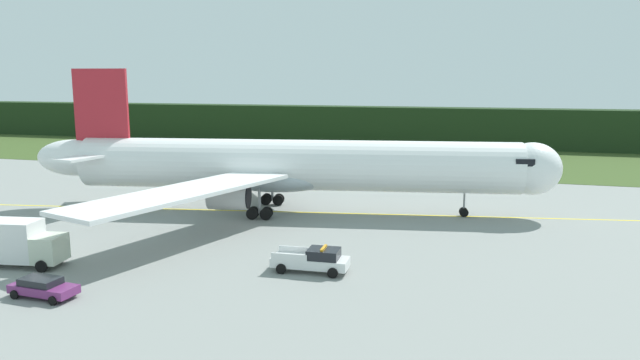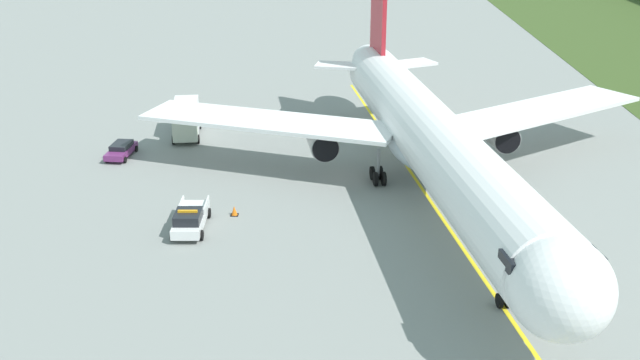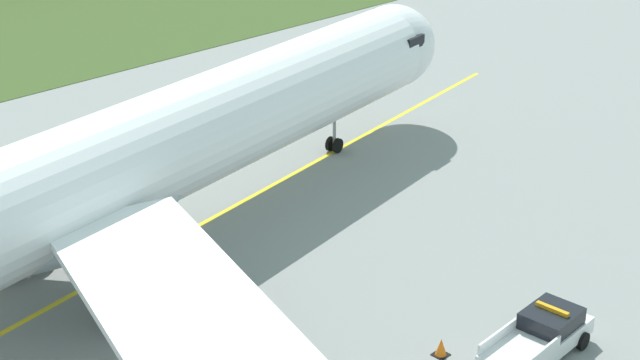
{
  "view_description": "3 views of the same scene",
  "coord_description": "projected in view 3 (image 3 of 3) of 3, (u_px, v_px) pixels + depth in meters",
  "views": [
    {
      "loc": [
        22.47,
        -50.39,
        14.15
      ],
      "look_at": [
        5.79,
        9.39,
        3.29
      ],
      "focal_mm": 33.05,
      "sensor_mm": 36.0,
      "label": 1
    },
    {
      "loc": [
        59.1,
        0.65,
        23.52
      ],
      "look_at": [
        7.11,
        -0.99,
        2.61
      ],
      "focal_mm": 40.8,
      "sensor_mm": 36.0,
      "label": 2
    },
    {
      "loc": [
        -18.74,
        -27.14,
        22.3
      ],
      "look_at": [
        9.51,
        0.6,
        4.77
      ],
      "focal_mm": 54.36,
      "sensor_mm": 36.0,
      "label": 3
    }
  ],
  "objects": [
    {
      "name": "ops_pickup_truck",
      "position": [
        540.0,
        337.0,
        38.64
      ],
      "size": [
        5.72,
        2.47,
        1.94
      ],
      "color": "silver",
      "rests_on": "ground"
    },
    {
      "name": "taxiway_centerline_main",
      "position": [
        128.0,
        264.0,
        46.0
      ],
      "size": [
        72.28,
        12.14,
        0.01
      ],
      "primitive_type": "cube",
      "rotation": [
        0.0,
        0.0,
        0.16
      ],
      "color": "yellow",
      "rests_on": "ground"
    },
    {
      "name": "airliner",
      "position": [
        108.0,
        174.0,
        43.47
      ],
      "size": [
        55.52,
        47.3,
        15.05
      ],
      "color": "white",
      "rests_on": "ground"
    },
    {
      "name": "apron_cone",
      "position": [
        441.0,
        347.0,
        38.94
      ],
      "size": [
        0.61,
        0.61,
        0.76
      ],
      "color": "black",
      "rests_on": "ground"
    }
  ]
}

